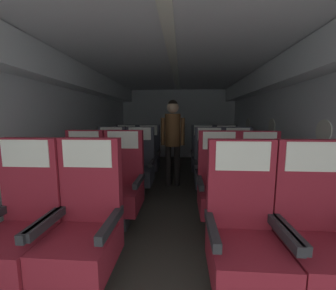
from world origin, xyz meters
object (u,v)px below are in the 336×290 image
at_px(seat_a_left_aisle, 85,229).
at_px(seat_b_right_window, 219,188).
at_px(seat_c_left_window, 110,167).
at_px(seat_c_right_aisle, 238,169).
at_px(flight_attendant, 173,134).
at_px(seat_a_right_aisle, 316,239).
at_px(seat_b_right_aisle, 260,190).
at_px(seat_b_left_window, 82,186).
at_px(seat_b_left_aisle, 122,186).
at_px(seat_d_left_window, 126,156).
at_px(seat_a_right_window, 243,237).
at_px(seat_c_right_window, 209,168).
at_px(seat_a_left_window, 21,228).
at_px(seat_d_right_aisle, 226,157).
at_px(seat_d_right_window, 203,157).
at_px(seat_d_left_aisle, 148,156).
at_px(seat_c_left_aisle, 139,167).

height_order(seat_a_left_aisle, seat_b_right_window, same).
distance_m(seat_a_left_aisle, seat_c_left_window, 1.90).
bearing_deg(seat_c_right_aisle, flight_attendant, 151.21).
height_order(seat_a_right_aisle, seat_b_right_aisle, same).
xyz_separation_m(seat_b_left_window, seat_b_left_aisle, (0.46, 0.01, 0.00)).
bearing_deg(seat_d_left_window, seat_a_right_window, -60.78).
relative_size(seat_a_right_window, seat_c_right_window, 1.00).
xyz_separation_m(seat_a_left_aisle, seat_c_right_aisle, (1.54, 1.83, 0.00)).
distance_m(seat_a_left_window, seat_a_right_window, 1.55).
relative_size(seat_b_right_aisle, flight_attendant, 0.71).
bearing_deg(seat_a_left_window, seat_d_right_aisle, 54.07).
bearing_deg(seat_d_left_window, seat_b_right_aisle, -42.69).
relative_size(seat_b_left_aisle, flight_attendant, 0.71).
bearing_deg(seat_c_left_window, flight_attendant, 29.72).
height_order(seat_a_left_window, seat_d_right_aisle, same).
height_order(seat_b_left_window, seat_d_right_window, same).
distance_m(seat_c_right_aisle, seat_d_left_window, 2.21).
xyz_separation_m(seat_a_left_window, seat_b_left_window, (-0.01, 0.93, 0.00)).
height_order(seat_a_right_aisle, seat_d_left_aisle, same).
bearing_deg(seat_d_right_window, seat_c_right_window, -89.63).
bearing_deg(seat_b_right_aisle, seat_c_left_aisle, 148.81).
distance_m(seat_b_right_aisle, flight_attendant, 1.87).
xyz_separation_m(seat_b_right_window, seat_c_right_aisle, (0.45, 0.91, 0.00)).
bearing_deg(seat_d_right_window, seat_b_left_window, -130.29).
bearing_deg(seat_c_left_aisle, seat_a_right_window, -59.69).
bearing_deg(seat_d_left_window, seat_d_right_aisle, -0.40).
relative_size(seat_a_left_aisle, seat_b_left_aisle, 1.00).
xyz_separation_m(seat_b_right_window, seat_c_right_window, (0.01, 0.91, 0.00)).
bearing_deg(seat_d_right_window, seat_a_left_aisle, -111.73).
bearing_deg(seat_b_right_window, seat_b_left_window, -179.56).
xyz_separation_m(seat_a_right_aisle, seat_b_right_window, (-0.46, 0.93, 0.00)).
bearing_deg(flight_attendant, seat_c_right_window, 135.16).
height_order(seat_b_left_window, seat_d_right_aisle, same).
relative_size(seat_c_right_window, seat_d_right_aisle, 1.00).
bearing_deg(seat_a_right_aisle, seat_d_left_aisle, 119.53).
height_order(seat_c_right_window, seat_d_left_aisle, same).
bearing_deg(seat_c_right_aisle, seat_b_left_window, -155.32).
distance_m(seat_c_right_window, seat_d_left_aisle, 1.44).
xyz_separation_m(seat_b_left_window, seat_c_left_window, (0.00, 0.93, 0.00)).
bearing_deg(seat_d_left_window, seat_a_left_aisle, -80.46).
bearing_deg(seat_d_right_aisle, seat_a_left_window, -125.93).
distance_m(seat_c_right_aisle, seat_d_left_aisle, 1.79).
xyz_separation_m(seat_a_left_aisle, seat_a_right_window, (1.09, -0.02, 0.00)).
bearing_deg(seat_b_left_window, seat_c_left_aisle, 63.37).
distance_m(seat_a_right_aisle, seat_d_left_aisle, 3.16).
bearing_deg(seat_a_right_aisle, seat_b_left_aisle, 149.13).
relative_size(seat_b_right_aisle, seat_d_left_aisle, 1.00).
distance_m(seat_b_left_window, flight_attendant, 1.85).
bearing_deg(seat_a_right_aisle, seat_d_left_window, 126.07).
distance_m(seat_b_left_aisle, seat_c_right_aisle, 1.80).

